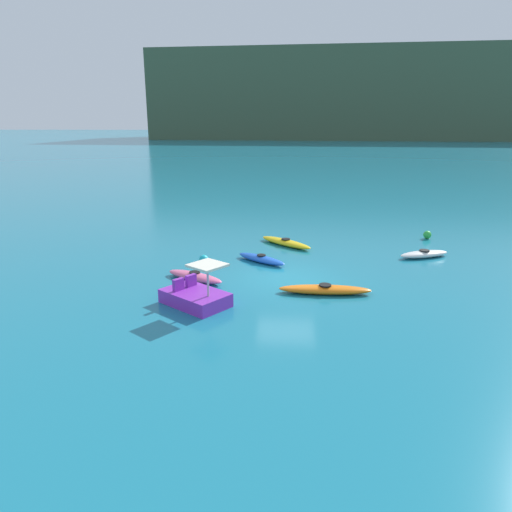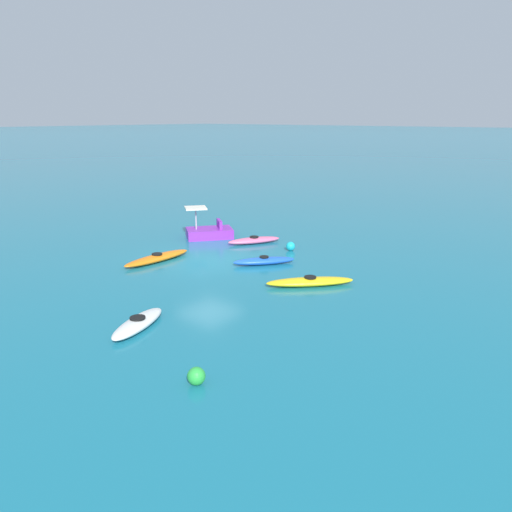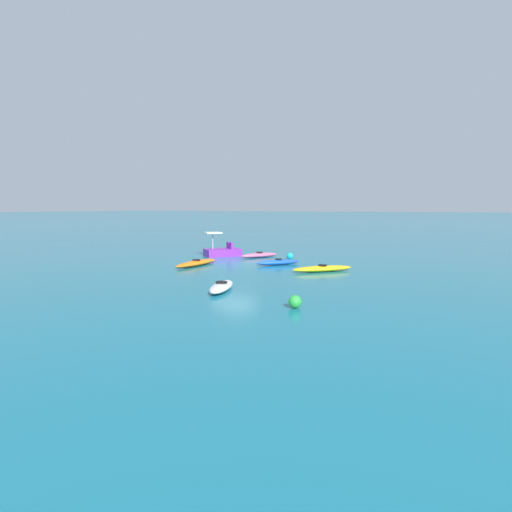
{
  "view_description": "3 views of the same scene",
  "coord_description": "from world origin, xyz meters",
  "px_view_note": "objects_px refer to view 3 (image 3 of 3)",
  "views": [
    {
      "loc": [
        -0.12,
        -18.99,
        6.47
      ],
      "look_at": [
        -1.44,
        2.05,
        0.35
      ],
      "focal_mm": 33.01,
      "sensor_mm": 36.0,
      "label": 1
    },
    {
      "loc": [
        15.53,
        15.52,
        6.31
      ],
      "look_at": [
        -1.04,
        1.92,
        0.36
      ],
      "focal_mm": 35.51,
      "sensor_mm": 36.0,
      "label": 2
    },
    {
      "loc": [
        20.35,
        12.93,
        3.38
      ],
      "look_at": [
        1.26,
        2.12,
        0.78
      ],
      "focal_mm": 28.77,
      "sensor_mm": 36.0,
      "label": 3
    }
  ],
  "objects_px": {
    "kayak_white": "(221,287)",
    "pedal_boat_purple": "(222,251)",
    "kayak_pink": "(259,255)",
    "buoy_green": "(295,302)",
    "kayak_blue": "(278,262)",
    "kayak_orange": "(196,263)",
    "buoy_cyan": "(290,256)",
    "kayak_yellow": "(322,269)"
  },
  "relations": [
    {
      "from": "kayak_orange",
      "to": "buoy_green",
      "type": "xyz_separation_m",
      "value": [
        6.45,
        9.16,
        0.06
      ]
    },
    {
      "from": "kayak_pink",
      "to": "kayak_blue",
      "type": "bearing_deg",
      "value": 46.19
    },
    {
      "from": "kayak_blue",
      "to": "kayak_pink",
      "type": "relative_size",
      "value": 0.92
    },
    {
      "from": "kayak_orange",
      "to": "buoy_cyan",
      "type": "xyz_separation_m",
      "value": [
        -5.34,
        3.53,
        0.06
      ]
    },
    {
      "from": "kayak_orange",
      "to": "kayak_pink",
      "type": "relative_size",
      "value": 1.28
    },
    {
      "from": "kayak_blue",
      "to": "kayak_orange",
      "type": "bearing_deg",
      "value": -56.25
    },
    {
      "from": "kayak_white",
      "to": "buoy_green",
      "type": "relative_size",
      "value": 6.02
    },
    {
      "from": "kayak_white",
      "to": "buoy_green",
      "type": "distance_m",
      "value": 4.03
    },
    {
      "from": "pedal_boat_purple",
      "to": "buoy_green",
      "type": "distance_m",
      "value": 15.45
    },
    {
      "from": "kayak_blue",
      "to": "kayak_yellow",
      "type": "bearing_deg",
      "value": 70.2
    },
    {
      "from": "kayak_pink",
      "to": "kayak_white",
      "type": "relative_size",
      "value": 1.03
    },
    {
      "from": "kayak_blue",
      "to": "kayak_pink",
      "type": "bearing_deg",
      "value": -133.81
    },
    {
      "from": "kayak_orange",
      "to": "kayak_yellow",
      "type": "height_order",
      "value": "same"
    },
    {
      "from": "kayak_white",
      "to": "buoy_cyan",
      "type": "relative_size",
      "value": 6.13
    },
    {
      "from": "kayak_pink",
      "to": "kayak_white",
      "type": "height_order",
      "value": "same"
    },
    {
      "from": "kayak_white",
      "to": "pedal_boat_purple",
      "type": "bearing_deg",
      "value": -145.92
    },
    {
      "from": "kayak_yellow",
      "to": "buoy_cyan",
      "type": "relative_size",
      "value": 6.83
    },
    {
      "from": "kayak_blue",
      "to": "kayak_pink",
      "type": "height_order",
      "value": "same"
    },
    {
      "from": "kayak_pink",
      "to": "buoy_cyan",
      "type": "xyz_separation_m",
      "value": [
        -0.01,
        2.28,
        0.06
      ]
    },
    {
      "from": "kayak_pink",
      "to": "buoy_green",
      "type": "relative_size",
      "value": 6.19
    },
    {
      "from": "kayak_orange",
      "to": "kayak_pink",
      "type": "distance_m",
      "value": 5.47
    },
    {
      "from": "kayak_orange",
      "to": "kayak_blue",
      "type": "bearing_deg",
      "value": 123.75
    },
    {
      "from": "kayak_blue",
      "to": "kayak_orange",
      "type": "height_order",
      "value": "same"
    },
    {
      "from": "kayak_blue",
      "to": "kayak_white",
      "type": "relative_size",
      "value": 0.95
    },
    {
      "from": "kayak_white",
      "to": "kayak_blue",
      "type": "bearing_deg",
      "value": -170.48
    },
    {
      "from": "buoy_cyan",
      "to": "pedal_boat_purple",
      "type": "bearing_deg",
      "value": -83.66
    },
    {
      "from": "kayak_blue",
      "to": "kayak_yellow",
      "type": "relative_size",
      "value": 0.85
    },
    {
      "from": "kayak_yellow",
      "to": "pedal_boat_purple",
      "type": "bearing_deg",
      "value": -110.67
    },
    {
      "from": "kayak_pink",
      "to": "buoy_green",
      "type": "height_order",
      "value": "buoy_green"
    },
    {
      "from": "kayak_yellow",
      "to": "kayak_white",
      "type": "bearing_deg",
      "value": -15.27
    },
    {
      "from": "kayak_yellow",
      "to": "pedal_boat_purple",
      "type": "relative_size",
      "value": 1.07
    },
    {
      "from": "kayak_yellow",
      "to": "buoy_cyan",
      "type": "distance_m",
      "value": 5.27
    },
    {
      "from": "pedal_boat_purple",
      "to": "kayak_orange",
      "type": "bearing_deg",
      "value": 16.77
    },
    {
      "from": "kayak_blue",
      "to": "kayak_yellow",
      "type": "height_order",
      "value": "same"
    },
    {
      "from": "kayak_blue",
      "to": "kayak_white",
      "type": "distance_m",
      "value": 8.01
    },
    {
      "from": "kayak_blue",
      "to": "pedal_boat_purple",
      "type": "height_order",
      "value": "pedal_boat_purple"
    },
    {
      "from": "kayak_pink",
      "to": "buoy_cyan",
      "type": "relative_size",
      "value": 6.31
    },
    {
      "from": "kayak_blue",
      "to": "kayak_yellow",
      "type": "xyz_separation_m",
      "value": [
        1.14,
        3.17,
        -0.0
      ]
    },
    {
      "from": "kayak_blue",
      "to": "kayak_yellow",
      "type": "distance_m",
      "value": 3.37
    },
    {
      "from": "kayak_pink",
      "to": "buoy_green",
      "type": "distance_m",
      "value": 14.19
    },
    {
      "from": "kayak_white",
      "to": "kayak_orange",
      "type": "bearing_deg",
      "value": -134.43
    },
    {
      "from": "kayak_orange",
      "to": "buoy_cyan",
      "type": "distance_m",
      "value": 6.4
    }
  ]
}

